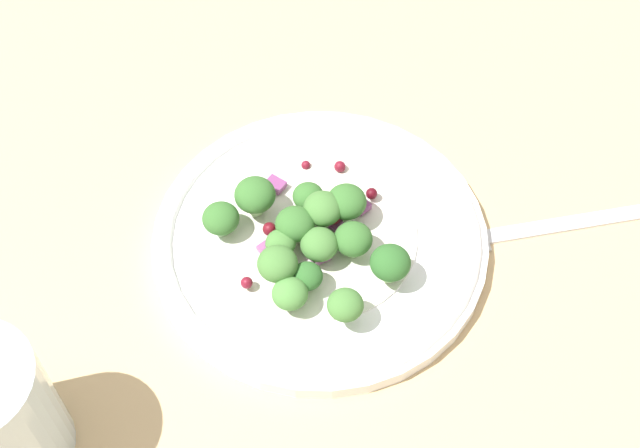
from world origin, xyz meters
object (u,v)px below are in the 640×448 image
at_px(broccoli_floret_1, 281,244).
at_px(fork, 545,227).
at_px(plate, 320,239).
at_px(broccoli_floret_0, 278,264).
at_px(broccoli_floret_2, 255,196).

bearing_deg(broccoli_floret_1, fork, 28.65).
relative_size(plate, broccoli_floret_0, 8.63).
bearing_deg(fork, plate, -156.08).
distance_m(broccoli_floret_0, fork, 0.21).
bearing_deg(broccoli_floret_0, broccoli_floret_1, 105.30).
relative_size(broccoli_floret_2, fork, 0.18).
height_order(broccoli_floret_1, broccoli_floret_2, broccoli_floret_2).
bearing_deg(fork, broccoli_floret_2, -162.61).
bearing_deg(broccoli_floret_2, plate, -4.70).
xyz_separation_m(plate, broccoli_floret_2, (-0.05, 0.00, 0.03)).
xyz_separation_m(broccoli_floret_0, fork, (0.17, 0.11, -0.03)).
bearing_deg(broccoli_floret_1, broccoli_floret_0, -74.70).
xyz_separation_m(broccoli_floret_1, fork, (0.17, 0.09, -0.03)).
height_order(plate, broccoli_floret_2, broccoli_floret_2).
bearing_deg(plate, fork, 23.92).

